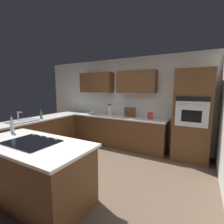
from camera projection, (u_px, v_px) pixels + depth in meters
name	position (u px, v px, depth m)	size (l,w,h in m)	color
ground_plane	(84.00, 172.00, 3.30)	(14.00, 14.00, 0.00)	brown
wall_back	(124.00, 98.00, 4.91)	(6.00, 0.44, 2.60)	silver
lower_cabinets_back	(118.00, 132.00, 4.78)	(2.80, 0.60, 0.86)	brown
countertop_back	(118.00, 117.00, 4.72)	(2.84, 0.64, 0.04)	silver
lower_cabinets_side	(46.00, 133.00, 4.59)	(0.60, 2.90, 0.86)	brown
countertop_side	(45.00, 118.00, 4.53)	(0.64, 2.94, 0.04)	silver
island_base	(34.00, 172.00, 2.47)	(1.83, 0.85, 0.86)	brown
island_top	(31.00, 144.00, 2.41)	(1.91, 0.93, 0.04)	silver
wall_oven	(192.00, 116.00, 3.75)	(0.80, 0.66, 2.14)	brown
sink_unit	(23.00, 121.00, 3.98)	(0.46, 0.70, 0.23)	#515456
cooktop	(32.00, 142.00, 2.41)	(0.76, 0.56, 0.03)	black
blender	(110.00, 111.00, 4.87)	(0.15, 0.15, 0.33)	beige
mixing_bowl	(92.00, 112.00, 5.20)	(0.17, 0.17, 0.09)	white
spice_rack	(130.00, 112.00, 4.60)	(0.31, 0.11, 0.27)	brown
kettle	(150.00, 116.00, 4.28)	(0.14, 0.14, 0.18)	red
dish_soap_bottle	(41.00, 114.00, 4.35)	(0.06, 0.06, 0.28)	#336B38
oil_bottle	(12.00, 126.00, 2.89)	(0.07, 0.07, 0.32)	silver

